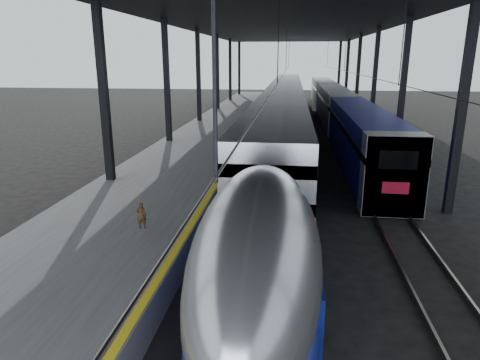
# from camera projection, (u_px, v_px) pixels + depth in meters

# --- Properties ---
(ground) EXTENTS (160.00, 160.00, 0.00)m
(ground) POSITION_uv_depth(u_px,v_px,m) (212.00, 249.00, 15.19)
(ground) COLOR black
(ground) RESTS_ON ground
(platform) EXTENTS (6.00, 80.00, 1.00)m
(platform) POSITION_uv_depth(u_px,v_px,m) (215.00, 136.00, 34.55)
(platform) COLOR #4C4C4F
(platform) RESTS_ON ground
(yellow_strip) EXTENTS (0.30, 80.00, 0.01)m
(yellow_strip) POSITION_uv_depth(u_px,v_px,m) (249.00, 130.00, 34.08)
(yellow_strip) COLOR gold
(yellow_strip) RESTS_ON platform
(rails) EXTENTS (6.52, 80.00, 0.16)m
(rails) POSITION_uv_depth(u_px,v_px,m) (314.00, 143.00, 33.73)
(rails) COLOR slate
(rails) RESTS_ON ground
(canopy) EXTENTS (18.00, 75.00, 9.47)m
(canopy) POSITION_uv_depth(u_px,v_px,m) (285.00, 22.00, 31.55)
(canopy) COLOR black
(canopy) RESTS_ON ground
(tgv_train) EXTENTS (2.97, 65.20, 4.26)m
(tgv_train) POSITION_uv_depth(u_px,v_px,m) (284.00, 114.00, 35.96)
(tgv_train) COLOR #AFB1B7
(tgv_train) RESTS_ON ground
(second_train) EXTENTS (2.58, 56.05, 3.55)m
(second_train) POSITION_uv_depth(u_px,v_px,m) (335.00, 106.00, 43.54)
(second_train) COLOR navy
(second_train) RESTS_ON ground
(child) EXTENTS (0.36, 0.27, 0.91)m
(child) POSITION_uv_depth(u_px,v_px,m) (141.00, 215.00, 14.37)
(child) COLOR #462C17
(child) RESTS_ON platform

